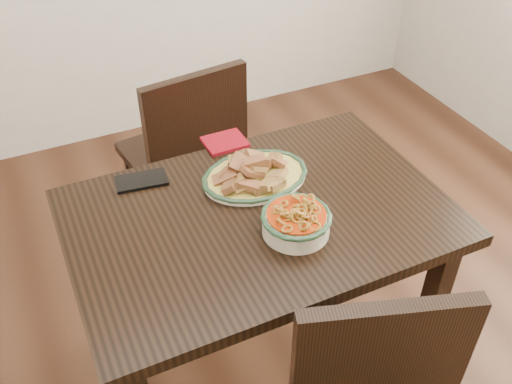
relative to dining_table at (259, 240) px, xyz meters
name	(u,v)px	position (x,y,z in m)	size (l,w,h in m)	color
floor	(285,347)	(0.12, 0.02, -0.64)	(3.50, 3.50, 0.00)	#331B10
dining_table	(259,240)	(0.00, 0.00, 0.00)	(1.10, 0.73, 0.75)	black
chair_far	(188,151)	(0.02, 0.73, -0.14)	(0.47, 0.47, 0.89)	black
fish_plate	(255,168)	(0.06, 0.15, 0.16)	(0.33, 0.26, 0.11)	white
noodle_bowl	(296,220)	(0.06, -0.12, 0.15)	(0.20, 0.20, 0.08)	beige
smartphone	(142,181)	(-0.27, 0.28, 0.12)	(0.16, 0.08, 0.01)	black
napkin	(225,142)	(0.05, 0.37, 0.12)	(0.14, 0.11, 0.01)	maroon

